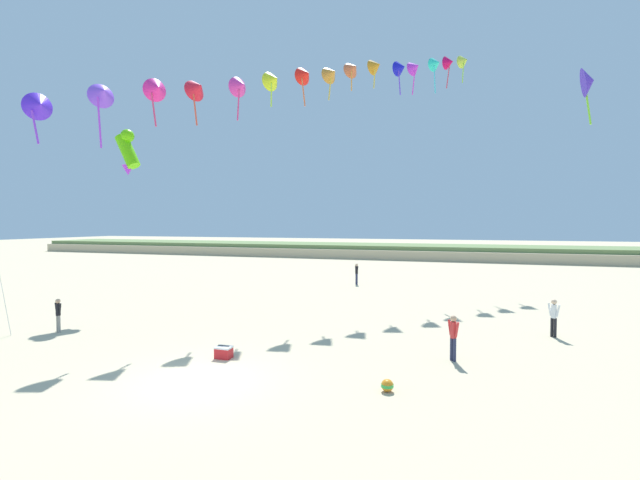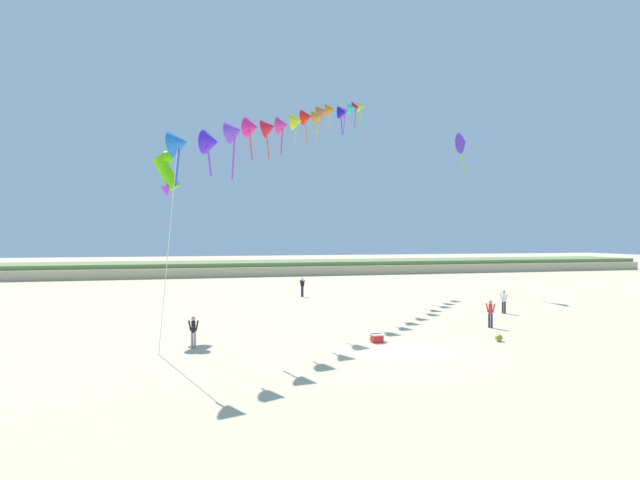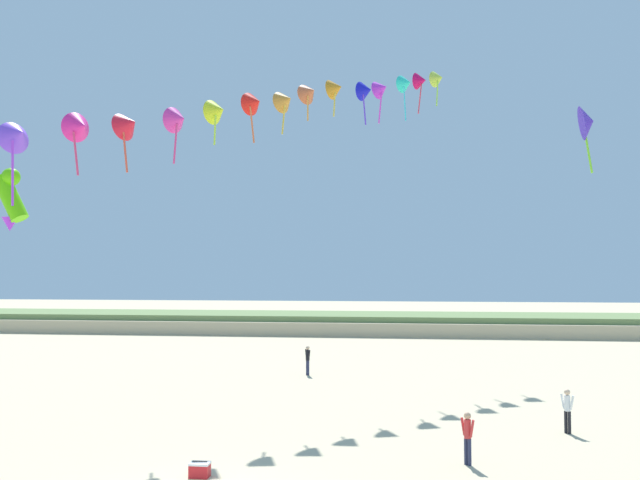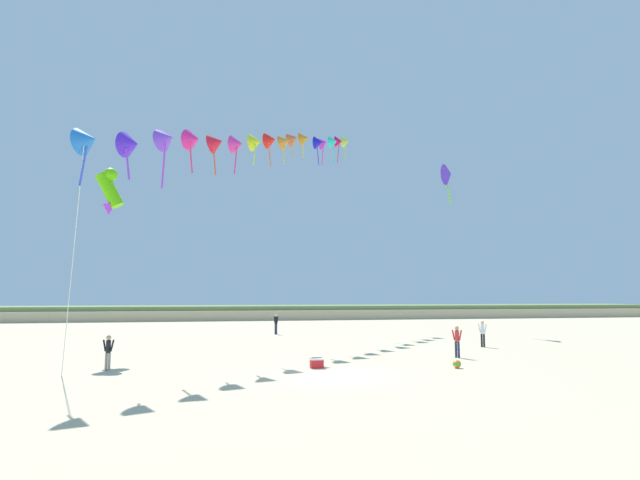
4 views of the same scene
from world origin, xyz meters
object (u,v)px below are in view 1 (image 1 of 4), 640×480
Objects in this scene: person_near_right at (357,272)px; person_mid_center at (554,315)px; beach_ball at (387,385)px; large_kite_low_lead at (128,150)px; beach_cooler at (224,352)px; large_kite_mid_trail at (589,82)px; person_near_left at (58,313)px; person_far_left at (453,335)px.

person_mid_center is (11.50, -12.70, -0.03)m from person_near_right.
large_kite_low_lead is at bearing 153.39° from beach_ball.
person_near_right is at bearing 49.35° from large_kite_low_lead.
beach_cooler is at bearing -150.02° from person_mid_center.
large_kite_mid_trail is 6.77× the size of beach_cooler.
beach_cooler is 1.59× the size of beach_ball.
person_near_left is at bearing -143.08° from large_kite_mid_trail.
large_kite_low_lead reaches higher than person_near_right.
person_far_left is (-4.02, -4.60, -0.00)m from person_mid_center.
beach_cooler is at bearing 168.49° from beach_ball.
person_near_left is 33.99m from large_kite_mid_trail.
person_near_left is 20.72m from person_near_right.
large_kite_mid_trail is 27.17m from beach_ball.
person_far_left is at bearing -14.73° from large_kite_low_lead.
person_far_left is (16.68, 1.27, 0.07)m from person_near_left.
person_near_right is 1.04× the size of person_mid_center.
large_kite_mid_trail is at bearing 64.67° from person_far_left.
person_mid_center is at bearing -108.30° from large_kite_mid_trail.
person_mid_center is 4.47× the size of beach_ball.
person_near_left is 4.11× the size of beach_ball.
beach_ball is at bearing -116.98° from person_far_left.
person_near_left is 21.51m from person_mid_center.
person_far_left is at bearing 63.02° from beach_ball.
person_near_left is at bearing -75.79° from large_kite_low_lead.
large_kite_low_lead reaches higher than beach_ball.
large_kite_mid_trail is (26.50, 12.70, 5.20)m from large_kite_low_lead.
person_near_right is 4.62× the size of beach_ball.
large_kite_mid_trail is at bearing 64.39° from beach_ball.
person_near_left is at bearing -175.66° from person_far_left.
beach_cooler is at bearing -6.14° from person_near_left.
person_mid_center is at bearing 29.98° from beach_cooler.
person_mid_center is at bearing 48.87° from person_far_left.
person_near_right reaches higher than person_mid_center.
person_near_right is 18.37m from large_kite_low_lead.
person_far_left is at bearing 4.34° from person_near_left.
person_far_left is 20.52m from large_kite_low_lead.
large_kite_low_lead is 15.37m from beach_cooler.
beach_cooler is (8.87, -0.95, -0.65)m from person_near_left.
person_mid_center is 6.11m from person_far_left.
person_near_left is 2.58× the size of beach_cooler.
person_near_right is at bearing 89.03° from beach_cooler.
large_kite_mid_trail is 29.07m from beach_cooler.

